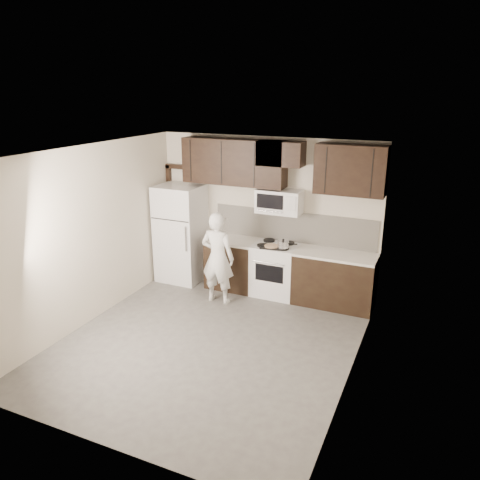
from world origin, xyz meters
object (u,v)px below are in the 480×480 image
Objects in this scene: stove at (275,269)px; refrigerator at (181,233)px; person at (218,258)px; microwave at (279,201)px.

stove is 0.52× the size of refrigerator.
refrigerator reaches higher than stove.
stove is 1.08m from person.
microwave is 2.00m from refrigerator.
refrigerator is 1.14× the size of person.
microwave is 1.41m from person.
microwave is 0.48× the size of person.
stove is at bearing -140.20° from person.
refrigerator is at bearing -31.27° from person.
person is at bearing -139.16° from stove.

